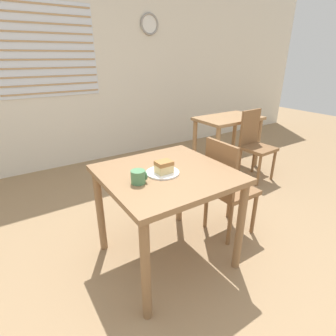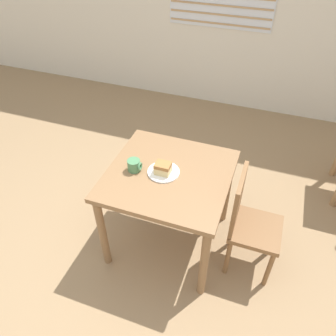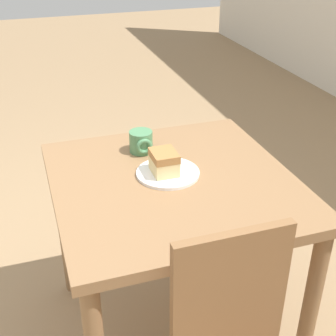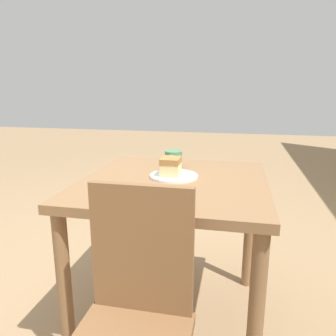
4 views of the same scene
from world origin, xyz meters
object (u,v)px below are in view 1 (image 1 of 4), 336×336
at_px(chair_far_corner, 255,143).
at_px(cake_slice, 164,167).
at_px(coffee_mug, 139,177).
at_px(dining_table_far, 228,127).
at_px(chair_near_window, 227,186).
at_px(plate, 163,172).
at_px(dining_table_near, 167,186).

distance_m(chair_far_corner, cake_slice, 2.01).
bearing_deg(coffee_mug, chair_far_corner, 19.63).
bearing_deg(dining_table_far, chair_near_window, -134.87).
bearing_deg(chair_near_window, coffee_mug, 92.85).
relative_size(chair_near_window, coffee_mug, 8.77).
height_order(chair_far_corner, coffee_mug, chair_far_corner).
distance_m(plate, coffee_mug, 0.22).
distance_m(dining_table_near, dining_table_far, 2.11).
height_order(chair_near_window, coffee_mug, chair_near_window).
distance_m(dining_table_far, cake_slice, 2.16).
xyz_separation_m(dining_table_near, cake_slice, (-0.04, -0.02, 0.17)).
distance_m(dining_table_far, coffee_mug, 2.36).
bearing_deg(chair_far_corner, dining_table_near, -162.52).
bearing_deg(dining_table_far, chair_far_corner, -85.06).
xyz_separation_m(plate, coffee_mug, (-0.21, -0.04, 0.04)).
distance_m(plate, cake_slice, 0.05).
distance_m(chair_far_corner, coffee_mug, 2.21).
height_order(dining_table_far, chair_far_corner, chair_far_corner).
bearing_deg(dining_table_far, cake_slice, -147.16).
bearing_deg(dining_table_near, cake_slice, -147.50).
xyz_separation_m(dining_table_far, cake_slice, (-1.81, -1.17, 0.22)).
xyz_separation_m(chair_near_window, coffee_mug, (-0.87, -0.04, 0.33)).
height_order(dining_table_near, cake_slice, cake_slice).
xyz_separation_m(cake_slice, coffee_mug, (-0.21, -0.03, -0.01)).
bearing_deg(cake_slice, plate, 96.04).
relative_size(cake_slice, coffee_mug, 1.09).
xyz_separation_m(chair_near_window, cake_slice, (-0.66, -0.01, 0.34)).
relative_size(dining_table_near, dining_table_far, 0.99).
distance_m(dining_table_far, plate, 2.15).
height_order(dining_table_near, dining_table_far, dining_table_near).
bearing_deg(chair_far_corner, cake_slice, -162.26).
height_order(dining_table_far, plate, plate).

